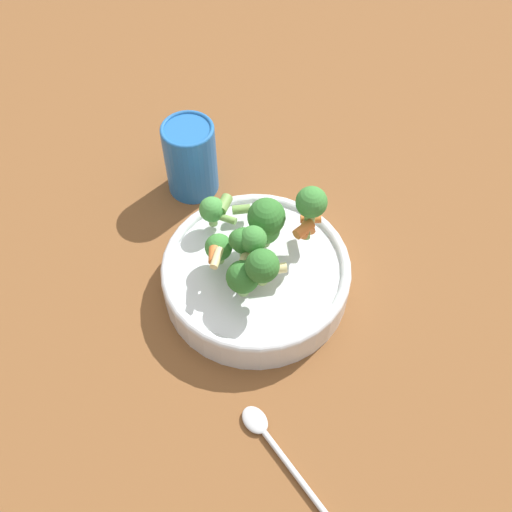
{
  "coord_description": "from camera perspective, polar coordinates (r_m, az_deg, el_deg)",
  "views": [
    {
      "loc": [
        -0.4,
        -0.15,
        0.67
      ],
      "look_at": [
        0.0,
        0.0,
        0.07
      ],
      "focal_mm": 42.0,
      "sensor_mm": 36.0,
      "label": 1
    }
  ],
  "objects": [
    {
      "name": "ground_plane",
      "position": [
        0.8,
        0.0,
        -2.91
      ],
      "size": [
        3.0,
        3.0,
        0.0
      ],
      "primitive_type": "plane",
      "color": "brown"
    },
    {
      "name": "bowl",
      "position": [
        0.77,
        0.0,
        -1.78
      ],
      "size": [
        0.24,
        0.24,
        0.05
      ],
      "color": "silver",
      "rests_on": "ground_plane"
    },
    {
      "name": "pasta_salad",
      "position": [
        0.72,
        0.17,
        1.93
      ],
      "size": [
        0.15,
        0.16,
        0.1
      ],
      "color": "#8CB766",
      "rests_on": "bowl"
    },
    {
      "name": "cup",
      "position": [
        0.87,
        -6.25,
        9.3
      ],
      "size": [
        0.07,
        0.07,
        0.12
      ],
      "color": "#2366B2",
      "rests_on": "ground_plane"
    },
    {
      "name": "spoon",
      "position": [
        0.7,
        1.43,
        -17.22
      ],
      "size": [
        0.1,
        0.14,
        0.01
      ],
      "rotation": [
        0.0,
        0.0,
        7.27
      ],
      "color": "silver",
      "rests_on": "ground_plane"
    }
  ]
}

